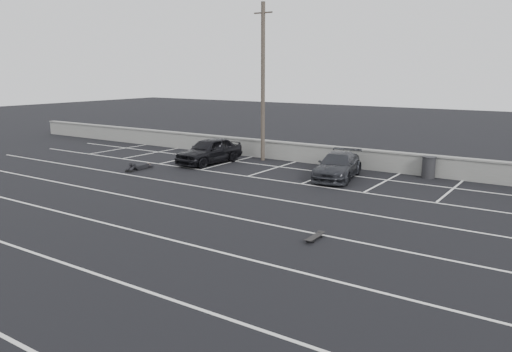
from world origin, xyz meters
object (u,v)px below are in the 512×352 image
Objects in this scene: trash_bin at (429,167)px; skateboard at (314,237)px; car_right at (338,166)px; car_left at (209,151)px; utility_pole at (263,82)px; person at (142,164)px.

trash_bin reaches higher than skateboard.
trash_bin is at bearing 24.19° from car_right.
utility_pole is at bearing 55.39° from car_left.
car_right is at bearing 109.03° from skateboard.
skateboard is at bearing -33.77° from car_left.
trash_bin is (3.60, 2.54, -0.08)m from car_right.
car_right is 4.02× the size of trash_bin.
utility_pole is (1.94, 2.47, 3.71)m from car_left.
person reaches higher than skateboard.
trash_bin is 0.44× the size of person.
car_left reaches higher than trash_bin.
utility_pole reaches higher than car_right.
skateboard is (3.19, -8.60, -0.53)m from car_right.
skateboard is at bearing -80.61° from car_right.
car_left is at bearing 49.96° from person.
person is 13.79m from skateboard.
utility_pole is 8.35× the size of trash_bin.
utility_pole is at bearing -177.53° from trash_bin.
car_right is at bearing -144.82° from trash_bin.
person is (-3.93, -5.63, -4.20)m from utility_pole.
utility_pole is at bearing 128.25° from skateboard.
trash_bin is at bearing 17.91° from car_left.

